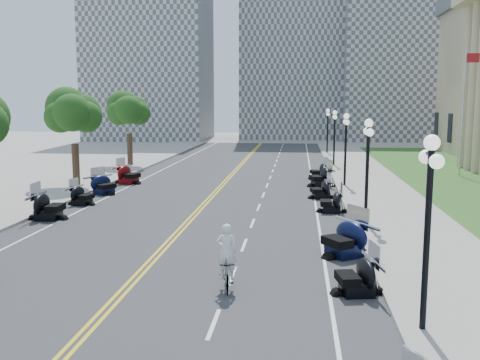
{
  "coord_description": "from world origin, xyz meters",
  "views": [
    {
      "loc": [
        5.39,
        -21.38,
        5.89
      ],
      "look_at": [
        2.49,
        4.91,
        2.0
      ],
      "focal_mm": 40.0,
      "sensor_mm": 36.0,
      "label": 1
    }
  ],
  "objects": [
    {
      "name": "lane_dash_12",
      "position": [
        3.2,
        24.0,
        0.01
      ],
      "size": [
        0.12,
        2.0,
        0.0
      ],
      "primitive_type": "cube",
      "color": "white",
      "rests_on": "road"
    },
    {
      "name": "lawn",
      "position": [
        17.5,
        18.0,
        0.05
      ],
      "size": [
        9.0,
        60.0,
        0.1
      ],
      "primitive_type": "cube",
      "color": "#356023",
      "rests_on": "ground"
    },
    {
      "name": "motorcycle_n_10",
      "position": [
        6.97,
        19.59,
        0.68
      ],
      "size": [
        2.31,
        2.31,
        1.36
      ],
      "primitive_type": null,
      "rotation": [
        0.0,
        0.0,
        -1.36
      ],
      "color": "black",
      "rests_on": "road"
    },
    {
      "name": "lane_dash_15",
      "position": [
        3.2,
        36.0,
        0.01
      ],
      "size": [
        0.12,
        2.0,
        0.0
      ],
      "primitive_type": "cube",
      "color": "white",
      "rests_on": "road"
    },
    {
      "name": "motorcycle_n_8",
      "position": [
        6.77,
        11.2,
        0.63
      ],
      "size": [
        2.13,
        2.13,
        1.27
      ],
      "primitive_type": null,
      "rotation": [
        0.0,
        0.0,
        -1.37
      ],
      "color": "black",
      "rests_on": "road"
    },
    {
      "name": "lane_dash_18",
      "position": [
        3.2,
        48.0,
        0.01
      ],
      "size": [
        0.12,
        2.0,
        0.0
      ],
      "primitive_type": "cube",
      "color": "white",
      "rests_on": "road"
    },
    {
      "name": "cyclist_rider",
      "position": [
        3.19,
        -5.32,
        1.87
      ],
      "size": [
        0.65,
        0.43,
        1.79
      ],
      "primitive_type": "imported",
      "rotation": [
        0.0,
        0.0,
        3.14
      ],
      "color": "silver",
      "rests_on": "bicycle"
    },
    {
      "name": "street_lamp_3",
      "position": [
        8.6,
        16.0,
        2.6
      ],
      "size": [
        0.5,
        1.2,
        4.9
      ],
      "primitive_type": null,
      "color": "black",
      "rests_on": "sidewalk_north"
    },
    {
      "name": "tree_4",
      "position": [
        -10.0,
        26.0,
        4.75
      ],
      "size": [
        4.8,
        4.8,
        9.2
      ],
      "primitive_type": null,
      "color": "#235619",
      "rests_on": "sidewalk_south"
    },
    {
      "name": "ground",
      "position": [
        0.0,
        0.0,
        0.0
      ],
      "size": [
        160.0,
        160.0,
        0.0
      ],
      "primitive_type": "plane",
      "color": "gray"
    },
    {
      "name": "lane_dash_13",
      "position": [
        3.2,
        28.0,
        0.01
      ],
      "size": [
        0.12,
        2.0,
        0.0
      ],
      "primitive_type": "cube",
      "color": "white",
      "rests_on": "road"
    },
    {
      "name": "edge_line_north",
      "position": [
        6.4,
        10.0,
        0.01
      ],
      "size": [
        0.12,
        90.0,
        0.0
      ],
      "primitive_type": "cube",
      "color": "white",
      "rests_on": "road"
    },
    {
      "name": "centerline_yellow_b",
      "position": [
        0.12,
        10.0,
        0.01
      ],
      "size": [
        0.12,
        90.0,
        0.0
      ],
      "primitive_type": "cube",
      "color": "yellow",
      "rests_on": "road"
    },
    {
      "name": "road",
      "position": [
        0.0,
        10.0,
        0.0
      ],
      "size": [
        16.0,
        90.0,
        0.01
      ],
      "primitive_type": "cube",
      "color": "#333335",
      "rests_on": "ground"
    },
    {
      "name": "street_lamp_5",
      "position": [
        8.6,
        40.0,
        2.6
      ],
      "size": [
        0.5,
        1.2,
        4.9
      ],
      "primitive_type": null,
      "color": "black",
      "rests_on": "sidewalk_north"
    },
    {
      "name": "bicycle",
      "position": [
        3.19,
        -5.32,
        0.49
      ],
      "size": [
        0.73,
        1.68,
        0.97
      ],
      "primitive_type": "imported",
      "rotation": [
        0.0,
        0.0,
        0.18
      ],
      "color": "#A51414",
      "rests_on": "road"
    },
    {
      "name": "motorcycle_n_9",
      "position": [
        6.94,
        15.86,
        0.77
      ],
      "size": [
        2.7,
        2.7,
        1.53
      ],
      "primitive_type": null,
      "rotation": [
        0.0,
        0.0,
        -1.3
      ],
      "color": "black",
      "rests_on": "road"
    },
    {
      "name": "distant_block_b",
      "position": [
        4.0,
        68.0,
        15.0
      ],
      "size": [
        16.0,
        12.0,
        30.0
      ],
      "primitive_type": "cube",
      "color": "gray",
      "rests_on": "ground"
    },
    {
      "name": "street_lamp_1",
      "position": [
        8.6,
        -8.0,
        2.6
      ],
      "size": [
        0.5,
        1.2,
        4.9
      ],
      "primitive_type": null,
      "color": "black",
      "rests_on": "sidewalk_north"
    },
    {
      "name": "lane_dash_14",
      "position": [
        3.2,
        32.0,
        0.01
      ],
      "size": [
        0.12,
        2.0,
        0.0
      ],
      "primitive_type": "cube",
      "color": "white",
      "rests_on": "road"
    },
    {
      "name": "motorcycle_n_5",
      "position": [
        7.18,
        -1.19,
        0.77
      ],
      "size": [
        3.05,
        3.05,
        1.54
      ],
      "primitive_type": null,
      "rotation": [
        0.0,
        0.0,
        -0.97
      ],
      "color": "black",
      "rests_on": "road"
    },
    {
      "name": "lane_dash_6",
      "position": [
        3.2,
        0.0,
        0.01
      ],
      "size": [
        0.12,
        2.0,
        0.0
      ],
      "primitive_type": "cube",
      "color": "white",
      "rests_on": "road"
    },
    {
      "name": "motorcycle_s_9",
      "position": [
        -6.82,
        15.71,
        0.76
      ],
      "size": [
        2.59,
        2.59,
        1.52
      ],
      "primitive_type": null,
      "rotation": [
        0.0,
        0.0,
        1.35
      ],
      "color": "#590A0C",
      "rests_on": "road"
    },
    {
      "name": "flagpole",
      "position": [
        18.0,
        22.0,
        5.0
      ],
      "size": [
        1.1,
        0.2,
        10.0
      ],
      "primitive_type": null,
      "color": "silver",
      "rests_on": "ground"
    },
    {
      "name": "lane_dash_8",
      "position": [
        3.2,
        8.0,
        0.01
      ],
      "size": [
        0.12,
        2.0,
        0.0
      ],
      "primitive_type": "cube",
      "color": "white",
      "rests_on": "road"
    },
    {
      "name": "lane_dash_5",
      "position": [
        3.2,
        -4.0,
        0.01
      ],
      "size": [
        0.12,
        2.0,
        0.0
      ],
      "primitive_type": "cube",
      "color": "white",
      "rests_on": "road"
    },
    {
      "name": "motorcycle_s_6",
      "position": [
        -7.08,
        3.74,
        0.76
      ],
      "size": [
        2.32,
        2.32,
        1.53
      ],
      "primitive_type": null,
      "rotation": [
        0.0,
        0.0,
        1.63
      ],
      "color": "black",
      "rests_on": "road"
    },
    {
      "name": "street_lamp_2",
      "position": [
        8.6,
        4.0,
        2.6
      ],
      "size": [
        0.5,
        1.2,
        4.9
      ],
      "primitive_type": null,
      "color": "black",
      "rests_on": "sidewalk_north"
    },
    {
      "name": "sidewalk_north",
      "position": [
        10.5,
        10.0,
        0.07
      ],
      "size": [
        5.0,
        90.0,
        0.15
      ],
      "primitive_type": "cube",
      "color": "#9E9991",
      "rests_on": "ground"
    },
    {
      "name": "sidewalk_south",
      "position": [
        -10.5,
        10.0,
        0.07
      ],
      "size": [
        5.0,
        90.0,
        0.15
      ],
      "primitive_type": "cube",
      "color": "#9E9991",
      "rests_on": "ground"
    },
    {
      "name": "lane_dash_7",
      "position": [
        3.2,
        4.0,
        0.01
      ],
      "size": [
        0.12,
        2.0,
        0.0
      ],
      "primitive_type": "cube",
      "color": "white",
      "rests_on": "road"
    },
    {
      "name": "tree_3",
      "position": [
        -10.0,
        14.0,
        4.75
      ],
      "size": [
        4.8,
        4.8,
        9.2
      ],
      "primitive_type": null,
      "color": "#235619",
      "rests_on": "sidewalk_south"
    },
    {
      "name": "distant_block_a",
      "position": [
        -18.0,
        62.0,
        13.0
      ],
      "size": [
        18.0,
        14.0,
        26.0
      ],
      "primitive_type": "cube",
      "color": "gray",
      "rests_on": "ground"
    },
    {
      "name": "lane_dash_11",
      "position": [
        3.2,
        20.0,
        0.01
      ],
      "size": [
        0.12,
        2.0,
        0.0
      ],
      "primitive_type": "cube",
      "color": "white",
      "rests_on": "road"
    },
    {
      "name": "distant_block_c",
      "position": [
        22.0,
        65.0,
        11.0
      ],
      "size": [
        20.0,
        14.0,
        22.0
      ],
      "primitive_type": "cube",
      "color": "gray",
      "rests_on": "ground"
    },
    {
      "name": "motorcycle_s_8",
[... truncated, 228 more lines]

